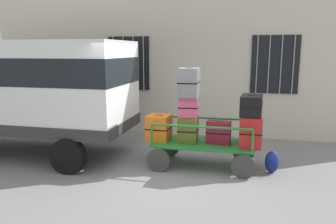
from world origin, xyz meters
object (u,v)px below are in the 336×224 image
Objects in this scene: suitcase_midleft_middle at (188,107)px; suitcase_midright_middle at (251,105)px; suitcase_left_bottom at (159,128)px; backpack at (272,162)px; suitcase_midleft_bottom at (188,130)px; suitcase_midleft_top at (189,82)px; luggage_cart at (203,148)px; suitcase_center_bottom at (218,132)px; van at (27,85)px; suitcase_midright_bottom at (250,131)px.

suitcase_midright_middle is (1.23, 0.02, 0.08)m from suitcase_midleft_middle.
suitcase_left_bottom is 0.82× the size of suitcase_midright_middle.
suitcase_midleft_bottom is at bearing 179.21° from backpack.
suitcase_midleft_top is 0.90× the size of suitcase_midright_middle.
backpack is at bearing -1.87° from luggage_cart.
backpack is at bearing -0.79° from suitcase_midleft_bottom.
suitcase_midright_middle reaches higher than suitcase_center_bottom.
van is at bearing -179.41° from suitcase_midleft_top.
suitcase_midleft_bottom is at bearing -179.05° from suitcase_midright_middle.
van is 8.80× the size of suitcase_left_bottom.
suitcase_midleft_middle is 0.72× the size of suitcase_midleft_top.
backpack is at bearing -2.03° from suitcase_midleft_top.
suitcase_midleft_bottom is at bearing 0.03° from van.
van is at bearing -180.00° from suitcase_left_bottom.
van is 4.98m from suitcase_midright_bottom.
suitcase_midleft_bottom is at bearing 179.29° from suitcase_midright_bottom.
suitcase_midleft_middle is at bearing -90.00° from suitcase_midleft_top.
van is 4.93m from suitcase_midright_middle.
luggage_cart is at bearing 1.43° from suitcase_left_bottom.
suitcase_midleft_top reaches higher than suitcase_midleft_middle.
luggage_cart is at bearing 178.13° from backpack.
luggage_cart is at bearing 179.94° from suitcase_midright_middle.
suitcase_midright_bottom is 0.74m from backpack.
suitcase_midleft_top is (-0.31, 0.01, 1.34)m from luggage_cart.
suitcase_midleft_top is at bearing 3.51° from suitcase_left_bottom.
suitcase_midleft_middle is 0.79m from suitcase_center_bottom.
suitcase_midright_middle is (1.23, -0.02, -0.42)m from suitcase_midleft_top.
suitcase_midleft_middle is 0.50m from suitcase_midleft_top.
suitcase_midleft_bottom reaches higher than luggage_cart.
suitcase_left_bottom is at bearing -176.49° from suitcase_midleft_top.
suitcase_midleft_middle is at bearing -178.60° from suitcase_center_bottom.
van reaches higher than suitcase_midleft_middle.
luggage_cart is 0.46m from suitcase_center_bottom.
suitcase_midright_middle is (0.62, 0.01, 0.57)m from suitcase_center_bottom.
suitcase_midright_bottom is (4.92, -0.01, -0.77)m from van.
van is 2.23× the size of luggage_cart.
suitcase_midleft_middle is at bearing 0.02° from van.
suitcase_midright_bottom is at bearing -2.27° from luggage_cart.
suitcase_center_bottom is 0.62m from suitcase_midright_bottom.
suitcase_center_bottom is at bearing 177.97° from backpack.
suitcase_center_bottom reaches higher than luggage_cart.
suitcase_midright_bottom is (1.23, -0.01, -0.42)m from suitcase_midleft_middle.
van reaches higher than backpack.
suitcase_midleft_top is (0.00, 0.04, 0.50)m from suitcase_midleft_middle.
luggage_cart is (3.99, 0.02, -1.19)m from van.
van is 10.66× the size of backpack.
luggage_cart is 4.19× the size of suitcase_center_bottom.
suitcase_left_bottom is at bearing 179.46° from backpack.
suitcase_midright_bottom reaches higher than backpack.
luggage_cart is at bearing 0.33° from van.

